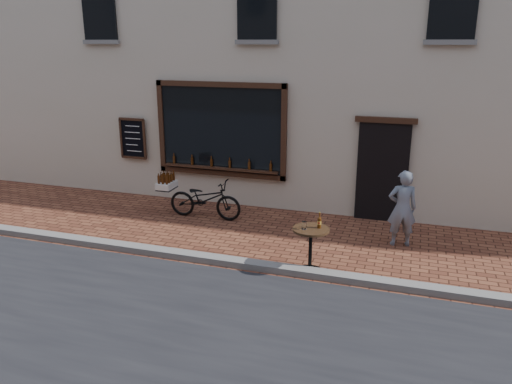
% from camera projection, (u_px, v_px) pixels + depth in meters
% --- Properties ---
extents(ground, '(90.00, 90.00, 0.00)m').
position_uv_depth(ground, '(250.00, 273.00, 8.69)').
color(ground, '#562A1B').
rests_on(ground, ground).
extents(kerb, '(90.00, 0.25, 0.12)m').
position_uv_depth(kerb, '(254.00, 265.00, 8.86)').
color(kerb, slate).
rests_on(kerb, ground).
extents(cargo_bicycle, '(1.98, 0.62, 0.96)m').
position_uv_depth(cargo_bicycle, '(204.00, 198.00, 11.28)').
color(cargo_bicycle, black).
rests_on(cargo_bicycle, ground).
extents(bistro_table, '(0.64, 0.64, 1.09)m').
position_uv_depth(bistro_table, '(311.00, 241.00, 8.55)').
color(bistro_table, black).
rests_on(bistro_table, ground).
extents(pedestrian, '(0.62, 0.48, 1.52)m').
position_uv_depth(pedestrian, '(402.00, 208.00, 9.67)').
color(pedestrian, slate).
rests_on(pedestrian, ground).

